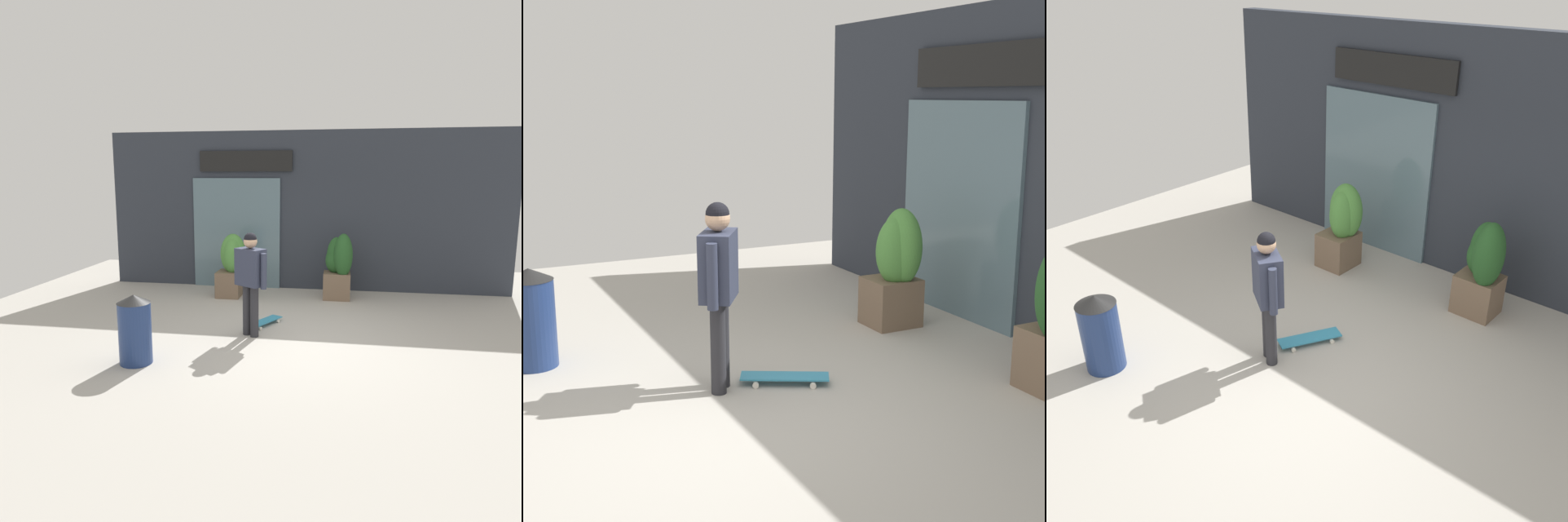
% 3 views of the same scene
% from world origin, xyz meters
% --- Properties ---
extents(ground_plane, '(12.00, 12.00, 0.00)m').
position_xyz_m(ground_plane, '(0.00, 0.00, 0.00)').
color(ground_plane, '#B2ADA3').
extents(skateboarder, '(0.54, 0.46, 1.62)m').
position_xyz_m(skateboarder, '(-0.55, -0.03, 0.99)').
color(skateboarder, '#28282D').
rests_on(skateboarder, ground_plane).
extents(skateboard, '(0.54, 0.78, 0.08)m').
position_xyz_m(skateboard, '(-0.42, 0.52, 0.06)').
color(skateboard, teal).
rests_on(skateboard, ground_plane).
extents(planter_box_right, '(0.58, 0.54, 1.30)m').
position_xyz_m(planter_box_right, '(-1.40, 2.36, 0.68)').
color(planter_box_right, brown).
rests_on(planter_box_right, ground_plane).
extents(trash_bin, '(0.44, 0.44, 0.94)m').
position_xyz_m(trash_bin, '(-1.85, -1.38, 0.47)').
color(trash_bin, navy).
rests_on(trash_bin, ground_plane).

